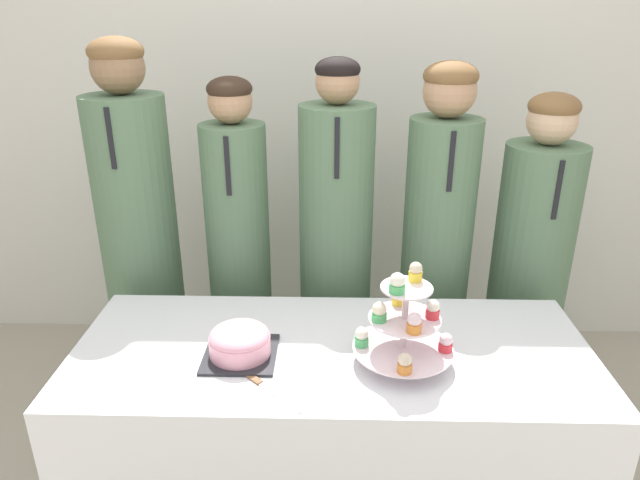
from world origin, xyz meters
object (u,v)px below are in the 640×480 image
Objects in this scene: student_1 at (239,269)px; student_2 at (334,266)px; cake_knife at (261,385)px; student_3 at (434,264)px; cupcake_stand at (403,323)px; student_4 at (526,281)px; student_0 at (141,255)px; round_cake at (238,342)px.

student_1 is 0.40m from student_2.
cake_knife is 0.81m from student_2.
student_2 is 0.41m from student_3.
cupcake_stand reaches higher than cake_knife.
student_4 is (1.19, 0.00, -0.04)m from student_1.
cake_knife is at bearing -53.02° from student_0.
student_2 is (-0.20, 0.66, -0.12)m from cupcake_stand.
student_3 is at bearing 96.05° from cake_knife.
student_4 reaches higher than cupcake_stand.
round_cake is at bearing -149.77° from student_4.
round_cake is at bearing -137.93° from student_3.
cupcake_stand is 0.20× the size of student_2.
cake_knife is 0.98m from student_0.
student_0 is 0.80m from student_2.
student_4 is at bearing 48.17° from cupcake_stand.
student_3 is 1.08× the size of student_4.
student_0 is 1.04× the size of student_2.
round_cake is 0.51m from cupcake_stand.
student_3 is at bearing 0.00° from student_1.
cupcake_stand is 0.91m from student_1.
student_3 is (0.62, 0.79, 0.03)m from cake_knife.
round_cake is 0.14× the size of student_2.
cupcake_stand is at bearing 60.88° from cake_knife.
round_cake is 0.70m from student_2.
student_4 is at bearing 0.00° from student_3.
student_3 reaches higher than round_cake.
round_cake is 0.18m from cake_knife.
student_3 is at bearing 72.74° from cupcake_stand.
cupcake_stand is at bearing -47.80° from student_1.
cake_knife is 0.45m from cupcake_stand.
student_1 is at bearing 147.70° from cake_knife.
student_1 is 1.04× the size of student_4.
student_2 reaches higher than student_4.
cake_knife is 0.60× the size of cupcake_stand.
student_4 reaches higher than round_cake.
cake_knife is at bearing -76.62° from student_1.
cupcake_stand is (0.50, -0.03, 0.09)m from round_cake.
student_0 is at bearing 180.00° from student_1.
round_cake is at bearing -51.52° from student_0.
student_2 is at bearing 180.00° from student_3.
student_0 is 1.60m from student_4.
cake_knife is 0.81m from student_1.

